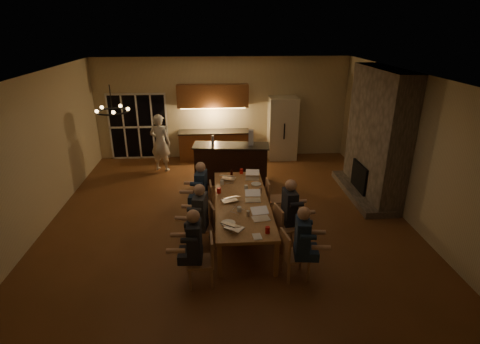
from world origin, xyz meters
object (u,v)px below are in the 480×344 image
object	(u,v)px
dining_table	(242,217)
chair_right_far	(276,199)
person_right_mid	(289,212)
chair_left_near	(200,261)
can_cola	(232,172)
chair_right_near	(295,254)
standing_person	(160,143)
can_silver	(248,214)
plate_far	(256,184)
bar_island	(231,164)
bar_bottle	(213,140)
laptop_a	(234,223)
laptop_c	(229,196)
refrigerator	(282,128)
laptop_e	(228,174)
chair_left_far	(202,202)
redcup_mid	(219,190)
mug_mid	(246,187)
laptop_f	(252,174)
bar_blender	(251,137)
chair_left_mid	(202,227)
person_left_mid	(201,217)
mug_front	(239,209)
plate_left	(228,223)
can_right	(260,190)
laptop_d	(253,196)
plate_near	(262,211)
person_right_near	(302,244)
redcup_near	(268,230)
laptop_b	(261,214)
person_left_far	(201,191)
person_left_near	(195,247)
chandelier	(112,111)
chair_right_mid	(287,226)
redcup_far	(241,171)

from	to	relation	value
dining_table	chair_right_far	distance (m)	1.06
person_right_mid	chair_left_near	bearing A→B (deg)	118.41
dining_table	can_cola	world-z (taller)	can_cola
chair_right_near	standing_person	size ratio (longest dim) A/B	0.52
can_silver	plate_far	size ratio (longest dim) A/B	0.51
bar_island	bar_bottle	size ratio (longest dim) A/B	8.57
laptop_a	laptop_c	size ratio (longest dim) A/B	1.00
bar_island	laptop_a	bearing A→B (deg)	-85.54
laptop_c	refrigerator	bearing A→B (deg)	-133.32
chair_right_near	laptop_e	world-z (taller)	laptop_e
chair_left_far	redcup_mid	size ratio (longest dim) A/B	7.42
mug_mid	redcup_mid	xyz separation A→B (m)	(-0.60, -0.15, 0.01)
laptop_f	bar_blender	xyz separation A→B (m)	(0.12, 1.58, 0.43)
chair_left_mid	person_left_mid	distance (m)	0.25
chair_left_near	bar_bottle	bearing A→B (deg)	174.06
refrigerator	plate_far	xyz separation A→B (m)	(-1.26, -3.79, -0.24)
mug_front	plate_left	bearing A→B (deg)	-117.12
laptop_a	can_right	world-z (taller)	laptop_a
refrigerator	laptop_c	xyz separation A→B (m)	(-1.90, -4.58, -0.14)
chair_left_far	plate_left	bearing A→B (deg)	15.41
laptop_d	bar_blender	xyz separation A→B (m)	(0.22, 2.72, 0.43)
chair_right_near	laptop_f	world-z (taller)	laptop_f
plate_near	plate_far	xyz separation A→B (m)	(0.04, 1.32, 0.00)
can_right	person_left_mid	bearing A→B (deg)	-145.08
standing_person	person_right_near	bearing A→B (deg)	140.01
laptop_a	chair_right_near	bearing A→B (deg)	-165.76
chair_left_far	mug_front	xyz separation A→B (m)	(0.76, -1.07, 0.36)
redcup_near	bar_island	bearing A→B (deg)	96.26
laptop_b	chair_right_far	bearing A→B (deg)	60.94
chair_right_far	redcup_mid	distance (m)	1.37
person_right_mid	can_right	distance (m)	0.93
person_left_far	laptop_b	size ratio (longest dim) A/B	4.31
person_left_near	can_cola	size ratio (longest dim) A/B	11.50
laptop_d	bar_blender	world-z (taller)	bar_blender
chair_right_near	laptop_e	distance (m)	2.94
refrigerator	dining_table	bearing A→B (deg)	-109.71
plate_near	chair_left_near	bearing A→B (deg)	-136.52
refrigerator	person_left_far	xyz separation A→B (m)	(-2.49, -3.96, -0.31)
chandelier	can_silver	xyz separation A→B (m)	(2.33, -0.23, -1.94)
laptop_c	redcup_mid	size ratio (longest dim) A/B	2.67
chair_right_mid	laptop_a	world-z (taller)	laptop_a
chair_right_far	laptop_a	size ratio (longest dim) A/B	2.78
laptop_f	standing_person	bearing A→B (deg)	140.68
bar_bottle	laptop_f	bearing A→B (deg)	-62.18
person_right_mid	laptop_a	world-z (taller)	person_right_mid
chair_right_mid	chair_right_far	distance (m)	1.23
mug_front	redcup_far	bearing A→B (deg)	84.54
person_right_near	redcup_mid	distance (m)	2.42
mug_front	plate_near	bearing A→B (deg)	-4.87
person_left_mid	bar_bottle	bearing A→B (deg)	-173.87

